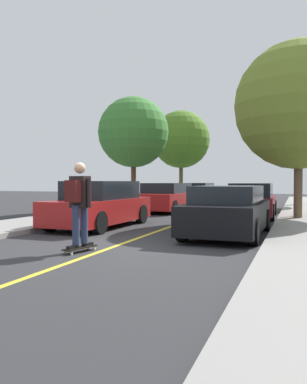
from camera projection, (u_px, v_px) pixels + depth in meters
The scene contains 14 objects.
ground at pixel (109, 248), 8.39m from camera, with size 80.00×80.00×0.00m, color #2D2D30.
center_line at pixel (168, 228), 12.13m from camera, with size 0.12×39.20×0.01m, color gold.
parked_car_left_nearest at pixel (100, 205), 12.34m from camera, with size 1.86×4.41×1.46m.
parked_car_left_near at pixel (167, 197), 18.63m from camera, with size 2.02×4.55×1.38m.
parked_car_left_far at pixel (198, 194), 24.32m from camera, with size 1.97×4.65×1.36m.
parked_car_right_nearest at pixel (228, 211), 10.33m from camera, with size 1.95×4.21×1.33m.
parked_car_right_near at pixel (252, 200), 15.66m from camera, with size 1.92×4.19×1.38m.
street_tree_left_nearest at pixel (133, 132), 19.14m from camera, with size 3.48×3.48×5.49m.
street_tree_left_near at pixel (181, 140), 26.94m from camera, with size 3.99×3.99×6.23m.
street_tree_right_nearest at pixel (299, 106), 13.93m from camera, with size 4.60×4.60×6.35m.
street_tree_right_near at pixel (299, 125), 21.90m from camera, with size 3.80×3.80×6.41m.
streetlamp at pixel (299, 134), 14.66m from camera, with size 0.36×0.24×5.45m.
skateboard at pixel (80, 248), 7.95m from camera, with size 0.39×0.87×0.10m.
skateboarder at pixel (79, 199), 7.89m from camera, with size 0.59×0.71×1.74m.
Camera 1 is at (3.81, -7.49, 1.45)m, focal length 36.26 mm.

